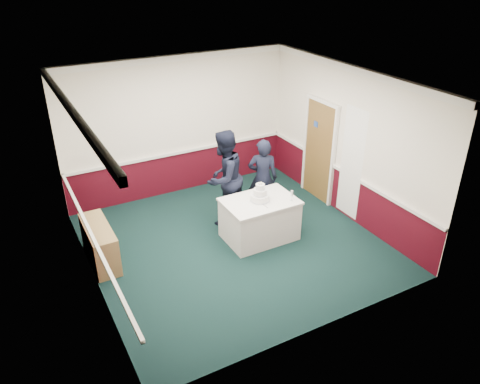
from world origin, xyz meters
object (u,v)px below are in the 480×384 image
cake_knife (264,205)px  person_man (224,178)px  wedding_cake (260,195)px  cake_table (260,219)px  person_woman (263,178)px  champagne_flute (292,194)px  sideboard (100,244)px

cake_knife → person_man: (-0.26, 1.07, 0.15)m
wedding_cake → cake_knife: wedding_cake is taller
cake_knife → cake_table: bearing=76.7°
person_man → person_woman: (0.80, -0.11, -0.13)m
person_man → person_woman: 0.82m
champagne_flute → cake_table: bearing=150.8°
cake_knife → champagne_flute: 0.55m
cake_table → person_woman: person_woman is taller
person_man → person_woman: bearing=143.7°
cake_knife → champagne_flute: size_ratio=1.07×
cake_table → wedding_cake: (0.00, 0.00, 0.50)m
champagne_flute → person_man: person_man is taller
cake_table → cake_knife: size_ratio=6.00×
wedding_cake → person_man: person_man is taller
cake_knife → person_man: size_ratio=0.12×
wedding_cake → person_woman: person_woman is taller
cake_table → wedding_cake: wedding_cake is taller
person_man → champagne_flute: bearing=96.5°
cake_table → person_woman: size_ratio=0.81×
cake_knife → sideboard: bearing=157.9°
cake_knife → person_woman: person_woman is taller
person_woman → cake_table: bearing=87.7°
person_man → wedding_cake: bearing=80.4°
cake_table → champagne_flute: (0.50, -0.28, 0.53)m
sideboard → champagne_flute: (3.29, -0.94, 0.58)m
sideboard → cake_knife: size_ratio=5.45×
sideboard → wedding_cake: (2.79, -0.66, 0.55)m
champagne_flute → person_woman: size_ratio=0.13×
person_man → cake_table: bearing=80.4°
cake_knife → person_man: 1.11m
wedding_cake → person_woman: (0.51, 0.75, -0.09)m
sideboard → person_woman: size_ratio=0.74×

